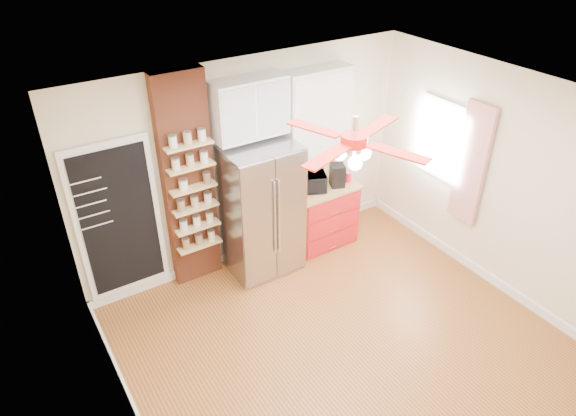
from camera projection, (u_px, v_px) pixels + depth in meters
floor at (339, 339)px, 5.74m from camera, size 4.50×4.50×0.00m
ceiling at (356, 111)px, 4.31m from camera, size 4.50×4.50×0.00m
wall_back at (249, 163)px, 6.46m from camera, size 4.50×0.02×2.70m
wall_front at (523, 381)px, 3.59m from camera, size 4.50×0.02×2.70m
wall_left at (119, 331)px, 4.00m from camera, size 0.02×4.00×2.70m
wall_right at (497, 182)px, 6.05m from camera, size 0.02×4.00×2.70m
chalkboard at (119, 221)px, 5.79m from camera, size 0.95×0.05×1.95m
brick_pillar at (188, 183)px, 6.02m from camera, size 0.60×0.16×2.70m
fridge at (261, 209)px, 6.42m from camera, size 0.90×0.70×1.75m
upper_glass_cabinet at (249, 108)px, 5.89m from camera, size 0.90×0.35×0.70m
red_cabinet at (320, 214)px, 7.12m from camera, size 0.94×0.64×0.90m
upper_shelf_unit at (316, 113)px, 6.49m from camera, size 0.90×0.30×1.15m
window at (442, 140)px, 6.58m from camera, size 0.04×0.75×1.05m
curtain at (471, 164)px, 6.22m from camera, size 0.06×0.40×1.55m
ceiling_fan at (354, 141)px, 4.46m from camera, size 1.40×1.40×0.44m
toaster_oven at (309, 182)px, 6.73m from camera, size 0.50×0.44×0.23m
coffee_maker at (337, 175)px, 6.82m from camera, size 0.24×0.26×0.30m
canister_left at (347, 177)px, 6.96m from camera, size 0.12×0.12×0.13m
canister_right at (341, 174)px, 7.02m from camera, size 0.13×0.13×0.14m
pantry_jar_oats at (183, 185)px, 5.82m from camera, size 0.13×0.13×0.12m
pantry_jar_beans at (207, 178)px, 5.95m from camera, size 0.10×0.10×0.12m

